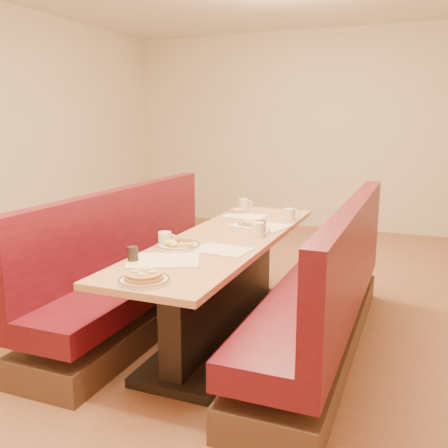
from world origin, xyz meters
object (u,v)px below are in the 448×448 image
at_px(coffee_mug_a, 259,229).
at_px(soda_tumbler_mid, 261,228).
at_px(booth_right, 325,302).
at_px(coffee_mug_b, 165,239).
at_px(coffee_mug_d, 244,204).
at_px(soda_tumbler_near, 133,254).
at_px(booth_left, 139,277).
at_px(eggs_plate, 177,245).
at_px(pancake_plate, 144,278).
at_px(diner_table, 225,286).
at_px(coffee_mug_c, 290,214).

xyz_separation_m(coffee_mug_a, soda_tumbler_mid, (-0.00, 0.06, -0.00)).
height_order(booth_right, soda_tumbler_mid, booth_right).
height_order(coffee_mug_b, coffee_mug_d, coffee_mug_d).
height_order(coffee_mug_a, soda_tumbler_near, coffee_mug_a).
bearing_deg(coffee_mug_a, soda_tumbler_near, -125.77).
bearing_deg(coffee_mug_b, booth_left, 117.26).
bearing_deg(eggs_plate, pancake_plate, -76.70).
height_order(diner_table, soda_tumbler_near, soda_tumbler_near).
bearing_deg(booth_right, coffee_mug_c, 120.82).
height_order(diner_table, booth_right, booth_right).
distance_m(pancake_plate, soda_tumbler_near, 0.41).
bearing_deg(coffee_mug_c, diner_table, -109.63).
relative_size(booth_right, soda_tumbler_near, 27.70).
relative_size(booth_left, booth_right, 1.00).
height_order(soda_tumbler_near, soda_tumbler_mid, soda_tumbler_mid).
relative_size(coffee_mug_c, soda_tumbler_mid, 1.27).
xyz_separation_m(pancake_plate, coffee_mug_d, (-0.24, 2.20, 0.03)).
bearing_deg(soda_tumbler_near, pancake_plate, -49.96).
bearing_deg(coffee_mug_b, booth_right, -1.26).
height_order(booth_left, coffee_mug_a, booth_left).
xyz_separation_m(booth_left, eggs_plate, (0.55, -0.40, 0.41)).
bearing_deg(coffee_mug_c, eggs_plate, -111.13).
distance_m(coffee_mug_b, soda_tumbler_near, 0.40).
bearing_deg(eggs_plate, booth_left, 144.08).
distance_m(coffee_mug_c, soda_tumbler_mid, 0.59).
xyz_separation_m(pancake_plate, eggs_plate, (-0.17, 0.70, -0.00)).
bearing_deg(soda_tumbler_near, coffee_mug_d, 89.20).
bearing_deg(eggs_plate, soda_tumbler_mid, 55.32).
height_order(diner_table, pancake_plate, pancake_plate).
xyz_separation_m(coffee_mug_c, soda_tumbler_near, (-0.56, -1.54, -0.01)).
bearing_deg(booth_right, coffee_mug_b, -158.93).
xyz_separation_m(booth_left, soda_tumbler_near, (0.45, -0.79, 0.43)).
bearing_deg(pancake_plate, booth_left, 123.05).
distance_m(coffee_mug_a, soda_tumbler_mid, 0.07).
distance_m(booth_left, soda_tumbler_near, 1.01).
height_order(eggs_plate, coffee_mug_a, coffee_mug_a).
bearing_deg(pancake_plate, booth_right, 55.75).
xyz_separation_m(diner_table, coffee_mug_d, (-0.25, 1.10, 0.43)).
relative_size(eggs_plate, coffee_mug_b, 2.42).
relative_size(diner_table, booth_right, 1.00).
bearing_deg(coffee_mug_c, soda_tumbler_near, -109.24).
bearing_deg(coffee_mug_d, soda_tumbler_near, -108.88).
bearing_deg(coffee_mug_d, coffee_mug_b, -108.94).
xyz_separation_m(coffee_mug_a, coffee_mug_d, (-0.47, 0.99, -0.00)).
relative_size(pancake_plate, eggs_plate, 0.93).
bearing_deg(pancake_plate, coffee_mug_d, 96.14).
xyz_separation_m(eggs_plate, coffee_mug_b, (-0.09, 0.01, 0.03)).
xyz_separation_m(coffee_mug_d, soda_tumbler_mid, (0.47, -0.93, -0.00)).
bearing_deg(coffee_mug_b, coffee_mug_d, 66.80).
bearing_deg(soda_tumbler_mid, booth_left, -169.71).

